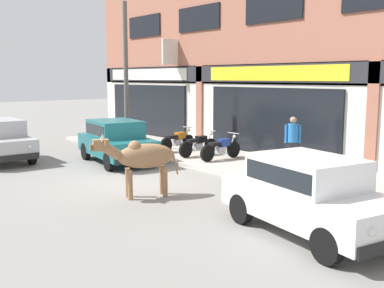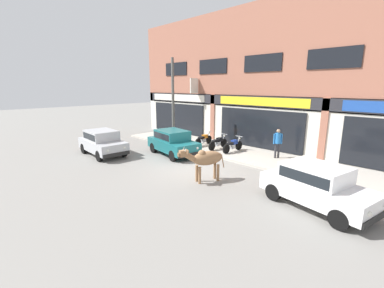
{
  "view_description": "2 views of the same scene",
  "coord_description": "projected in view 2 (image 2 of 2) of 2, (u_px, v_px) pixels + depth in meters",
  "views": [
    {
      "loc": [
        10.37,
        -6.96,
        2.9
      ],
      "look_at": [
        1.09,
        1.0,
        1.09
      ],
      "focal_mm": 42.0,
      "sensor_mm": 36.0,
      "label": 1
    },
    {
      "loc": [
        8.42,
        -8.6,
        3.98
      ],
      "look_at": [
        -1.28,
        1.0,
        0.89
      ],
      "focal_mm": 24.0,
      "sensor_mm": 36.0,
      "label": 2
    }
  ],
  "objects": [
    {
      "name": "motorcycle_1",
      "position": [
        218.0,
        143.0,
        16.07
      ],
      "size": [
        0.52,
        1.81,
        0.88
      ],
      "color": "black",
      "rests_on": "sidewalk"
    },
    {
      "name": "cow",
      "position": [
        206.0,
        159.0,
        10.75
      ],
      "size": [
        1.07,
        2.05,
        1.61
      ],
      "color": "#936B47",
      "rests_on": "ground"
    },
    {
      "name": "shop_building",
      "position": [
        264.0,
        82.0,
        15.75
      ],
      "size": [
        23.0,
        1.4,
        8.87
      ],
      "color": "#9E604C",
      "rests_on": "ground"
    },
    {
      "name": "sidewalk",
      "position": [
        242.0,
        153.0,
        15.3
      ],
      "size": [
        19.0,
        3.47,
        0.12
      ],
      "primitive_type": "cube",
      "color": "#B7AFA3",
      "rests_on": "ground"
    },
    {
      "name": "pedestrian",
      "position": [
        278.0,
        140.0,
        13.88
      ],
      "size": [
        0.35,
        0.4,
        1.6
      ],
      "color": "#2D2D33",
      "rests_on": "sidewalk"
    },
    {
      "name": "motorcycle_0",
      "position": [
        204.0,
        139.0,
        17.05
      ],
      "size": [
        0.53,
        1.81,
        0.88
      ],
      "color": "black",
      "rests_on": "sidewalk"
    },
    {
      "name": "ground_plane",
      "position": [
        196.0,
        169.0,
        12.61
      ],
      "size": [
        90.0,
        90.0,
        0.0
      ],
      "primitive_type": "plane",
      "color": "gray"
    },
    {
      "name": "car_2",
      "position": [
        316.0,
        184.0,
        8.48
      ],
      "size": [
        3.81,
        2.26,
        1.46
      ],
      "color": "black",
      "rests_on": "ground"
    },
    {
      "name": "utility_pole",
      "position": [
        173.0,
        102.0,
        16.85
      ],
      "size": [
        0.18,
        0.18,
        5.64
      ],
      "primitive_type": "cylinder",
      "color": "#595651",
      "rests_on": "sidewalk"
    },
    {
      "name": "car_1",
      "position": [
        173.0,
        141.0,
        15.08
      ],
      "size": [
        3.78,
        2.15,
        1.46
      ],
      "color": "black",
      "rests_on": "ground"
    },
    {
      "name": "car_0",
      "position": [
        102.0,
        141.0,
        15.02
      ],
      "size": [
        3.67,
        1.76,
        1.46
      ],
      "color": "black",
      "rests_on": "ground"
    },
    {
      "name": "motorcycle_2",
      "position": [
        233.0,
        145.0,
        15.34
      ],
      "size": [
        0.52,
        1.81,
        0.88
      ],
      "color": "black",
      "rests_on": "sidewalk"
    }
  ]
}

